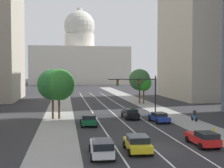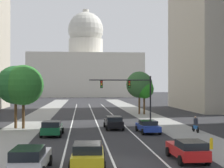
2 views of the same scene
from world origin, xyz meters
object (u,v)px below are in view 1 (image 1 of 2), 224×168
object	(u,v)px
capitol_building	(80,59)
street_tree_mid_right	(140,80)
car_blue	(159,117)
traffic_signal_mast	(140,87)
car_green	(88,120)
street_tree_mid_left	(53,85)
street_tree_near_left	(59,85)
street_tree_far_right	(144,83)
car_white	(102,147)
car_red	(203,138)
car_black	(130,113)
fire_hydrant	(214,132)
cyclist	(194,115)
car_yellow	(138,143)

from	to	relation	value
capitol_building	street_tree_mid_right	world-z (taller)	capitol_building
car_blue	traffic_signal_mast	world-z (taller)	traffic_signal_mast
car_green	street_tree_mid_right	bearing A→B (deg)	-26.64
capitol_building	street_tree_mid_left	size ratio (longest dim) A/B	6.99
car_green	street_tree_near_left	distance (m)	8.42
street_tree_far_right	street_tree_mid_left	bearing A→B (deg)	-136.70
capitol_building	car_blue	bearing A→B (deg)	-87.71
traffic_signal_mast	street_tree_far_right	distance (m)	15.40
capitol_building	car_white	distance (m)	138.79
car_red	car_black	xyz separation A→B (m)	(-3.28, 16.78, 0.03)
fire_hydrant	car_white	bearing A→B (deg)	-155.57
car_blue	car_green	bearing A→B (deg)	94.30
fire_hydrant	street_tree_mid_left	distance (m)	23.46
traffic_signal_mast	street_tree_far_right	size ratio (longest dim) A/B	1.32
cyclist	car_yellow	bearing A→B (deg)	135.54
car_yellow	street_tree_far_right	xyz separation A→B (m)	(10.46, 36.86, 3.62)
car_yellow	cyclist	world-z (taller)	cyclist
street_tree_mid_left	street_tree_far_right	distance (m)	25.44
car_red	car_yellow	size ratio (longest dim) A/B	1.01
car_red	car_blue	xyz separation A→B (m)	(-0.00, 13.23, -0.05)
car_green	street_tree_mid_left	size ratio (longest dim) A/B	0.56
car_red	street_tree_far_right	size ratio (longest dim) A/B	0.69
car_red	fire_hydrant	distance (m)	4.98
car_red	car_yellow	bearing A→B (deg)	97.02
street_tree_near_left	fire_hydrant	bearing A→B (deg)	-40.43
car_white	fire_hydrant	distance (m)	14.28
traffic_signal_mast	car_yellow	bearing A→B (deg)	-104.94
car_red	car_black	bearing A→B (deg)	10.03
car_green	car_yellow	bearing A→B (deg)	-164.49
capitol_building	fire_hydrant	distance (m)	133.11
car_white	street_tree_near_left	world-z (taller)	street_tree_near_left
car_yellow	car_green	distance (m)	13.34
car_black	car_white	size ratio (longest dim) A/B	1.00
street_tree_mid_left	street_tree_mid_right	size ratio (longest dim) A/B	0.98
car_green	car_blue	world-z (taller)	car_green
capitol_building	car_green	distance (m)	124.82
fire_hydrant	street_tree_mid_left	bearing A→B (deg)	140.49
car_blue	street_tree_mid_right	bearing A→B (deg)	-10.48
street_tree_far_right	street_tree_near_left	world-z (taller)	street_tree_near_left
street_tree_near_left	traffic_signal_mast	bearing A→B (deg)	13.14
car_black	traffic_signal_mast	xyz separation A→B (m)	(2.63, 4.44, 3.69)
car_black	street_tree_mid_right	distance (m)	21.23
cyclist	street_tree_mid_left	size ratio (longest dim) A/B	0.24
car_yellow	street_tree_near_left	distance (m)	20.83
car_red	street_tree_mid_left	bearing A→B (deg)	37.27
car_yellow	car_blue	world-z (taller)	car_yellow
fire_hydrant	street_tree_mid_left	world-z (taller)	street_tree_mid_left
car_black	fire_hydrant	world-z (taller)	car_black
car_red	traffic_signal_mast	bearing A→B (deg)	0.73
street_tree_mid_left	car_blue	bearing A→B (deg)	-19.83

